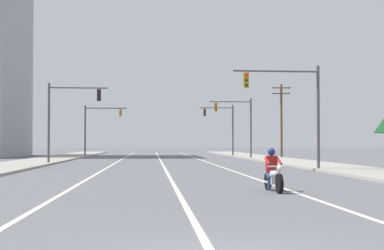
% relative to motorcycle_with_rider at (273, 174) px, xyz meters
% --- Properties ---
extents(lane_stripe_center, '(0.16, 100.00, 0.01)m').
position_rel_motorcycle_with_rider_xyz_m(lane_stripe_center, '(-3.21, 33.28, -0.58)').
color(lane_stripe_center, beige).
rests_on(lane_stripe_center, ground).
extents(lane_stripe_left, '(0.16, 100.00, 0.01)m').
position_rel_motorcycle_with_rider_xyz_m(lane_stripe_left, '(-6.95, 33.28, -0.58)').
color(lane_stripe_left, beige).
rests_on(lane_stripe_left, ground).
extents(lane_stripe_right, '(0.16, 100.00, 0.01)m').
position_rel_motorcycle_with_rider_xyz_m(lane_stripe_right, '(0.65, 33.28, -0.58)').
color(lane_stripe_right, beige).
rests_on(lane_stripe_right, ground).
extents(sidewalk_kerb_right, '(4.40, 110.00, 0.14)m').
position_rel_motorcycle_with_rider_xyz_m(sidewalk_kerb_right, '(7.54, 28.28, -0.52)').
color(sidewalk_kerb_right, '#9E998E').
rests_on(sidewalk_kerb_right, ground).
extents(sidewalk_kerb_left, '(4.40, 110.00, 0.14)m').
position_rel_motorcycle_with_rider_xyz_m(sidewalk_kerb_left, '(-13.58, 28.28, -0.52)').
color(sidewalk_kerb_left, '#9E998E').
rests_on(sidewalk_kerb_left, ground).
extents(motorcycle_with_rider, '(0.70, 2.19, 1.46)m').
position_rel_motorcycle_with_rider_xyz_m(motorcycle_with_rider, '(0.00, 0.00, 0.00)').
color(motorcycle_with_rider, black).
rests_on(motorcycle_with_rider, ground).
extents(traffic_signal_near_right, '(5.18, 0.47, 6.20)m').
position_rel_motorcycle_with_rider_xyz_m(traffic_signal_near_right, '(4.29, 15.11, 3.53)').
color(traffic_signal_near_right, '#47474C').
rests_on(traffic_signal_near_right, ground).
extents(traffic_signal_near_left, '(4.53, 0.48, 6.20)m').
position_rel_motorcycle_with_rider_xyz_m(traffic_signal_near_left, '(-10.59, 26.87, 3.49)').
color(traffic_signal_near_left, '#47474C').
rests_on(traffic_signal_near_left, ground).
extents(traffic_signal_mid_right, '(4.40, 0.54, 6.20)m').
position_rel_motorcycle_with_rider_xyz_m(traffic_signal_mid_right, '(4.96, 41.99, 3.48)').
color(traffic_signal_mid_right, '#47474C').
rests_on(traffic_signal_mid_right, ground).
extents(traffic_signal_mid_left, '(5.12, 0.37, 6.20)m').
position_rel_motorcycle_with_rider_xyz_m(traffic_signal_mid_left, '(-10.60, 54.71, 3.53)').
color(traffic_signal_mid_left, '#47474C').
rests_on(traffic_signal_mid_left, ground).
extents(traffic_signal_far_right, '(4.07, 0.45, 6.20)m').
position_rel_motorcycle_with_rider_xyz_m(traffic_signal_far_right, '(4.64, 52.88, 3.46)').
color(traffic_signal_far_right, '#47474C').
rests_on(traffic_signal_far_right, ground).
extents(utility_pole_right_far, '(2.13, 0.26, 8.31)m').
position_rel_motorcycle_with_rider_xyz_m(utility_pole_right_far, '(10.78, 48.55, 3.92)').
color(utility_pole_right_far, brown).
rests_on(utility_pole_right_far, ground).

